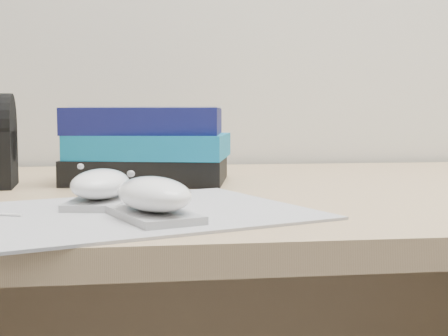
{
  "coord_description": "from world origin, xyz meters",
  "views": [
    {
      "loc": [
        -0.17,
        0.68,
        0.84
      ],
      "look_at": [
        -0.07,
        1.44,
        0.77
      ],
      "focal_mm": 50.0,
      "sensor_mm": 36.0,
      "label": 1
    }
  ],
  "objects": [
    {
      "name": "desk",
      "position": [
        0.0,
        1.64,
        0.5
      ],
      "size": [
        1.6,
        0.8,
        0.73
      ],
      "color": "tan",
      "rests_on": "ground"
    },
    {
      "name": "mousepad",
      "position": [
        -0.18,
        1.35,
        0.73
      ],
      "size": [
        0.44,
        0.39,
        0.0
      ],
      "primitive_type": "cube",
      "rotation": [
        0.0,
        0.0,
        0.36
      ],
      "color": "gray",
      "rests_on": "desk"
    },
    {
      "name": "mouse_rear",
      "position": [
        -0.21,
        1.4,
        0.75
      ],
      "size": [
        0.08,
        0.12,
        0.05
      ],
      "color": "#B0B0B3",
      "rests_on": "mousepad"
    },
    {
      "name": "mouse_front",
      "position": [
        -0.16,
        1.29,
        0.75
      ],
      "size": [
        0.1,
        0.13,
        0.05
      ],
      "color": "#A4A4A6",
      "rests_on": "mousepad"
    },
    {
      "name": "book_stack",
      "position": [
        -0.16,
        1.66,
        0.79
      ],
      "size": [
        0.27,
        0.23,
        0.12
      ],
      "color": "black",
      "rests_on": "desk"
    }
  ]
}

